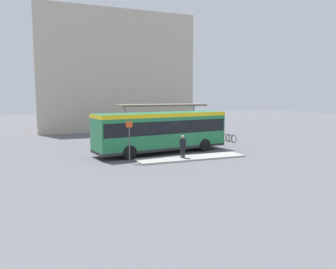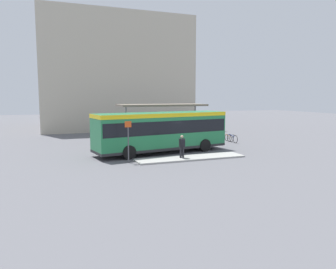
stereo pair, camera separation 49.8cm
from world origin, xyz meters
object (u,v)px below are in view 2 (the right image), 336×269
(pedestrian_waiting, at_px, (182,145))
(platform_sign, at_px, (128,140))
(bicycle_blue, at_px, (232,138))
(bicycle_orange, at_px, (229,138))
(city_bus, at_px, (162,129))

(pedestrian_waiting, relative_size, platform_sign, 0.57)
(bicycle_blue, relative_size, platform_sign, 0.64)
(pedestrian_waiting, distance_m, bicycle_blue, 10.02)
(pedestrian_waiting, bearing_deg, platform_sign, 93.81)
(pedestrian_waiting, xyz_separation_m, bicycle_orange, (8.01, 6.81, -0.69))
(bicycle_blue, bearing_deg, pedestrian_waiting, 126.36)
(city_bus, height_order, bicycle_blue, city_bus)
(bicycle_blue, xyz_separation_m, platform_sign, (-11.75, -5.87, 1.17))
(city_bus, distance_m, pedestrian_waiting, 3.24)
(city_bus, bearing_deg, pedestrian_waiting, -91.92)
(bicycle_orange, bearing_deg, pedestrian_waiting, 131.61)
(bicycle_orange, height_order, platform_sign, platform_sign)
(pedestrian_waiting, height_order, platform_sign, platform_sign)
(platform_sign, bearing_deg, bicycle_blue, 26.57)
(pedestrian_waiting, relative_size, bicycle_blue, 0.89)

